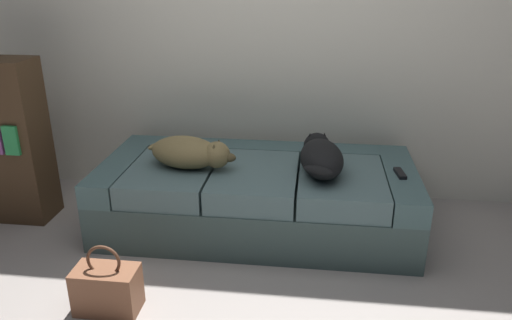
# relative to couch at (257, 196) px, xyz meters

# --- Properties ---
(back_wall) EXTENTS (6.40, 0.10, 2.80)m
(back_wall) POSITION_rel_couch_xyz_m (0.00, 0.63, 1.18)
(back_wall) COLOR silver
(back_wall) RESTS_ON ground
(couch) EXTENTS (2.02, 0.94, 0.45)m
(couch) POSITION_rel_couch_xyz_m (0.00, 0.00, 0.00)
(couch) COLOR #3B4F4C
(couch) RESTS_ON ground
(dog_tan) EXTENTS (0.60, 0.32, 0.20)m
(dog_tan) POSITION_rel_couch_xyz_m (-0.41, -0.11, 0.33)
(dog_tan) COLOR olive
(dog_tan) RESTS_ON couch
(dog_dark) EXTENTS (0.32, 0.61, 0.21)m
(dog_dark) POSITION_rel_couch_xyz_m (0.40, -0.08, 0.33)
(dog_dark) COLOR black
(dog_dark) RESTS_ON couch
(tv_remote) EXTENTS (0.06, 0.15, 0.02)m
(tv_remote) POSITION_rel_couch_xyz_m (0.89, -0.06, 0.24)
(tv_remote) COLOR black
(tv_remote) RESTS_ON couch
(handbag) EXTENTS (0.32, 0.18, 0.38)m
(handbag) POSITION_rel_couch_xyz_m (-0.65, -0.96, -0.10)
(handbag) COLOR brown
(handbag) RESTS_ON ground
(bookshelf) EXTENTS (0.56, 0.30, 1.10)m
(bookshelf) POSITION_rel_couch_xyz_m (-1.70, -0.05, 0.33)
(bookshelf) COLOR #432E1C
(bookshelf) RESTS_ON ground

